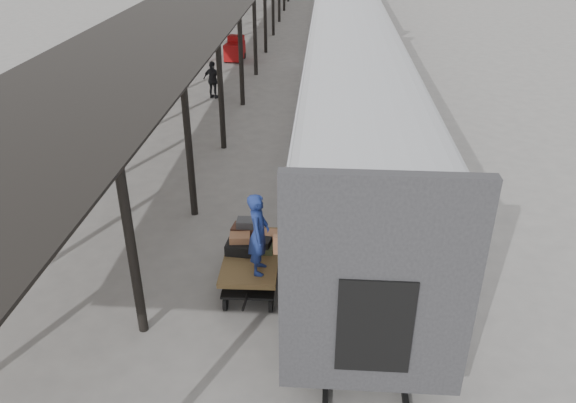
# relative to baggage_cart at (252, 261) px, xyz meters

# --- Properties ---
(ground) EXTENTS (160.00, 160.00, 0.00)m
(ground) POSITION_rel_baggage_cart_xyz_m (-0.75, 0.26, -0.65)
(ground) COLOR slate
(ground) RESTS_ON ground
(rails) EXTENTS (1.54, 150.00, 0.12)m
(rails) POSITION_rel_baggage_cart_xyz_m (2.45, 34.26, -0.59)
(rails) COLOR black
(rails) RESTS_ON ground
(baggage_cart) EXTENTS (1.29, 2.42, 0.86)m
(baggage_cart) POSITION_rel_baggage_cart_xyz_m (0.00, 0.00, 0.00)
(baggage_cart) COLOR brown
(baggage_cart) RESTS_ON ground
(suitcase_stack) EXTENTS (1.20, 1.06, 0.59)m
(suitcase_stack) POSITION_rel_baggage_cart_xyz_m (-0.11, 0.32, 0.42)
(suitcase_stack) COLOR #3D3D3F
(suitcase_stack) RESTS_ON baggage_cart
(luggage_tug) EXTENTS (1.07, 1.60, 1.34)m
(luggage_tug) POSITION_rel_baggage_cart_xyz_m (-3.64, 21.16, -0.03)
(luggage_tug) COLOR maroon
(luggage_tug) RESTS_ON ground
(porter) EXTENTS (0.46, 0.69, 1.86)m
(porter) POSITION_rel_baggage_cart_xyz_m (0.25, -0.65, 1.14)
(porter) COLOR navy
(porter) RESTS_ON baggage_cart
(pedestrian) EXTENTS (1.08, 0.73, 1.70)m
(pedestrian) POSITION_rel_baggage_cart_xyz_m (-3.55, 14.14, 0.20)
(pedestrian) COLOR black
(pedestrian) RESTS_ON ground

